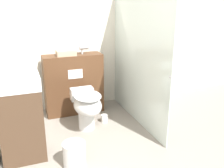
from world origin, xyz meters
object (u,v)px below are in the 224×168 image
at_px(sink_vanity, 21,117).
at_px(waste_bin, 74,155).
at_px(hair_drier, 84,47).
at_px(toilet, 87,106).

bearing_deg(sink_vanity, waste_bin, -38.62).
distance_m(sink_vanity, hair_drier, 1.55).
height_order(toilet, hair_drier, hair_drier).
height_order(hair_drier, waste_bin, hair_drier).
relative_size(toilet, sink_vanity, 0.57).
bearing_deg(waste_bin, toilet, 65.00).
distance_m(toilet, sink_vanity, 0.94).
height_order(toilet, sink_vanity, sink_vanity).
bearing_deg(toilet, hair_drier, 76.01).
xyz_separation_m(sink_vanity, waste_bin, (0.50, -0.40, -0.35)).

